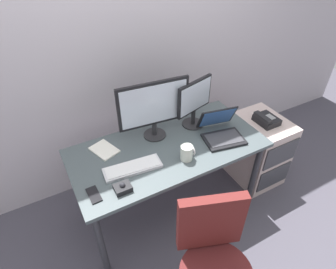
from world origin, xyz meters
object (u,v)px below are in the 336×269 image
object	(u,v)px
desk_phone	(266,120)
trackball_mouse	(123,188)
keyboard	(133,168)
monitor_main	(154,107)
coffee_mug	(187,153)
paper_notepad	(104,150)
cell_phone	(94,195)
file_cabinet	(257,150)
laptop	(221,131)
monitor_side	(194,101)

from	to	relation	value
desk_phone	trackball_mouse	size ratio (longest dim) A/B	1.82
desk_phone	keyboard	distance (m)	1.30
desk_phone	monitor_main	bearing A→B (deg)	166.68
monitor_main	keyboard	bearing A→B (deg)	-138.99
coffee_mug	paper_notepad	xyz separation A→B (m)	(-0.50, 0.38, -0.05)
trackball_mouse	paper_notepad	distance (m)	0.44
paper_notepad	cell_phone	xyz separation A→B (m)	(-0.20, -0.39, -0.00)
file_cabinet	desk_phone	xyz separation A→B (m)	(-0.01, -0.02, 0.38)
desk_phone	trackball_mouse	xyz separation A→B (m)	(-1.43, -0.18, 0.06)
keyboard	trackball_mouse	bearing A→B (deg)	-131.97
monitor_main	coffee_mug	xyz separation A→B (m)	(0.08, -0.36, -0.22)
laptop	paper_notepad	size ratio (longest dim) A/B	1.78
desk_phone	cell_phone	distance (m)	1.62
desk_phone	coffee_mug	bearing A→B (deg)	-172.29
file_cabinet	coffee_mug	size ratio (longest dim) A/B	5.79
monitor_side	paper_notepad	bearing A→B (deg)	176.93
keyboard	laptop	world-z (taller)	laptop
trackball_mouse	cell_phone	distance (m)	0.19
file_cabinet	trackball_mouse	size ratio (longest dim) A/B	6.19
monitor_side	trackball_mouse	size ratio (longest dim) A/B	3.73
desk_phone	laptop	distance (m)	0.54
monitor_main	cell_phone	world-z (taller)	monitor_main
monitor_main	paper_notepad	xyz separation A→B (m)	(-0.42, 0.02, -0.27)
keyboard	trackball_mouse	distance (m)	0.20
trackball_mouse	paper_notepad	world-z (taller)	trackball_mouse
coffee_mug	desk_phone	bearing A→B (deg)	7.71
desk_phone	monitor_main	world-z (taller)	monitor_main
file_cabinet	laptop	xyz separation A→B (m)	(-0.54, -0.04, 0.46)
coffee_mug	trackball_mouse	bearing A→B (deg)	-173.92
monitor_main	paper_notepad	size ratio (longest dim) A/B	2.70
trackball_mouse	coffee_mug	world-z (taller)	coffee_mug
coffee_mug	cell_phone	world-z (taller)	coffee_mug
coffee_mug	paper_notepad	world-z (taller)	coffee_mug
cell_phone	trackball_mouse	bearing A→B (deg)	-16.80
keyboard	coffee_mug	world-z (taller)	coffee_mug
paper_notepad	laptop	bearing A→B (deg)	-17.76
monitor_side	coffee_mug	xyz separation A→B (m)	(-0.27, -0.34, -0.18)
file_cabinet	monitor_side	world-z (taller)	monitor_side
trackball_mouse	cell_phone	bearing A→B (deg)	164.86
file_cabinet	keyboard	world-z (taller)	keyboard
desk_phone	file_cabinet	bearing A→B (deg)	63.22
desk_phone	laptop	xyz separation A→B (m)	(-0.53, -0.03, 0.09)
monitor_side	laptop	bearing A→B (deg)	-65.24
monitor_main	file_cabinet	bearing A→B (deg)	-12.32
laptop	monitor_main	bearing A→B (deg)	150.45
keyboard	cell_phone	bearing A→B (deg)	-162.50
keyboard	trackball_mouse	world-z (taller)	trackball_mouse
monitor_side	coffee_mug	world-z (taller)	monitor_side
desk_phone	cell_phone	world-z (taller)	desk_phone
monitor_side	keyboard	distance (m)	0.74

